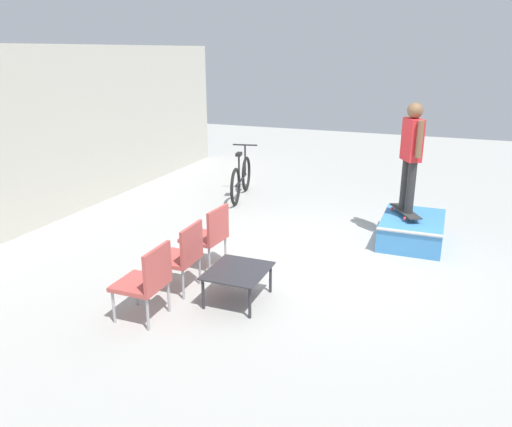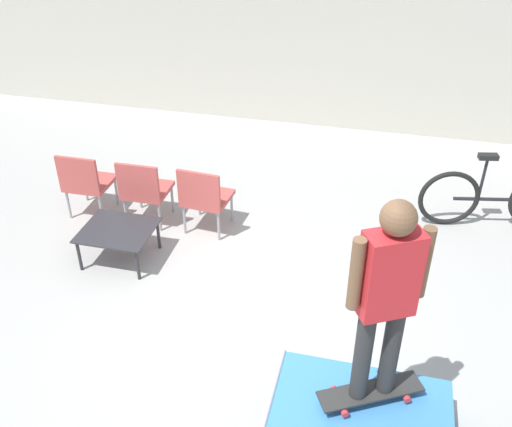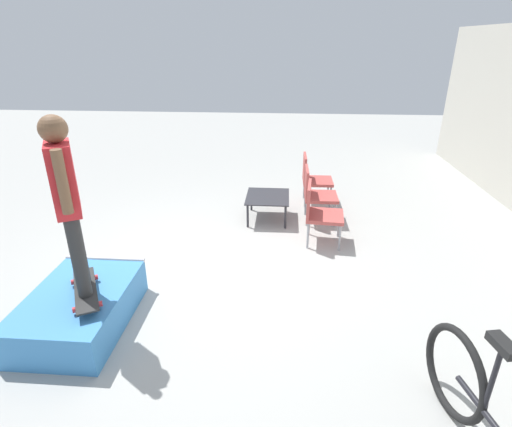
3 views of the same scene
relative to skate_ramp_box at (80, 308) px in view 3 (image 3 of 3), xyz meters
The scene contains 8 objects.
ground_plane 1.69m from the skate_ramp_box, 139.82° to the left, with size 24.00×24.00×0.00m, color #A8A8A3.
skate_ramp_box is the anchor object (origin of this frame).
skateboard_on_ramp 0.31m from the skate_ramp_box, 65.84° to the left, with size 0.81×0.57×0.07m.
person_skater 1.28m from the skate_ramp_box, 65.84° to the left, with size 0.51×0.36×1.68m.
coffee_table 3.34m from the skate_ramp_box, 147.61° to the left, with size 0.79×0.69×0.40m.
patio_chair_left 4.41m from the skate_ramp_box, 144.60° to the left, with size 0.52×0.52×0.88m.
patio_chair_center 3.81m from the skate_ramp_box, 137.84° to the left, with size 0.53×0.53×0.88m.
patio_chair_right 3.28m from the skate_ramp_box, 128.84° to the left, with size 0.56×0.56×0.88m.
Camera 3 is at (4.50, 0.96, 2.71)m, focal length 28.00 mm.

